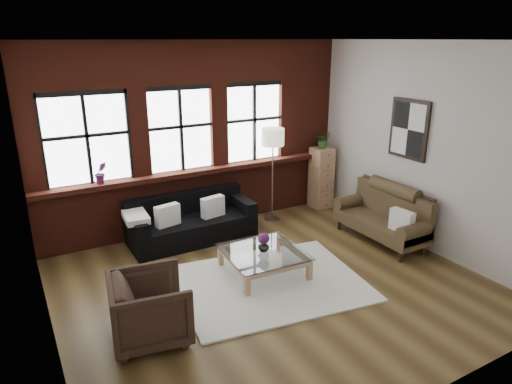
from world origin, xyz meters
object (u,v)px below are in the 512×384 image
vintage_settee (381,216)px  vase (264,246)px  drawer_chest (321,178)px  armchair (150,308)px  dark_sofa (192,219)px  floor_lamp (273,171)px  coffee_table (264,263)px

vintage_settee → vase: size_ratio=10.05×
drawer_chest → armchair: bearing=-149.7°
vintage_settee → dark_sofa: bearing=149.5°
vintage_settee → armchair: size_ratio=1.98×
armchair → floor_lamp: 3.90m
vintage_settee → floor_lamp: (-1.05, 1.71, 0.48)m
vintage_settee → drawer_chest: (0.14, 1.80, 0.16)m
coffee_table → vase: vase is taller
vase → drawer_chest: drawer_chest is taller
vintage_settee → floor_lamp: size_ratio=0.90×
vintage_settee → armchair: bearing=-170.7°
dark_sofa → coffee_table: (0.45, -1.58, -0.20)m
armchair → dark_sofa: bearing=-23.0°
dark_sofa → coffee_table: bearing=-74.0°
dark_sofa → armchair: (-1.40, -2.25, 0.01)m
drawer_chest → floor_lamp: (-1.19, -0.10, 0.33)m
vase → vintage_settee: bearing=-0.1°
dark_sofa → armchair: bearing=-121.9°
dark_sofa → vintage_settee: 3.12m
floor_lamp → armchair: bearing=-142.0°
dark_sofa → vintage_settee: vintage_settee is taller
coffee_table → floor_lamp: size_ratio=0.57×
vintage_settee → coffee_table: (-2.24, 0.00, -0.28)m
drawer_chest → coffee_table: bearing=-142.8°
drawer_chest → floor_lamp: floor_lamp is taller
vintage_settee → floor_lamp: 2.06m
vase → floor_lamp: (1.19, 1.70, 0.50)m
armchair → vase: 1.97m
dark_sofa → floor_lamp: 1.74m
drawer_chest → vintage_settee: bearing=-94.4°
drawer_chest → floor_lamp: size_ratio=0.65×
dark_sofa → armchair: 2.65m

